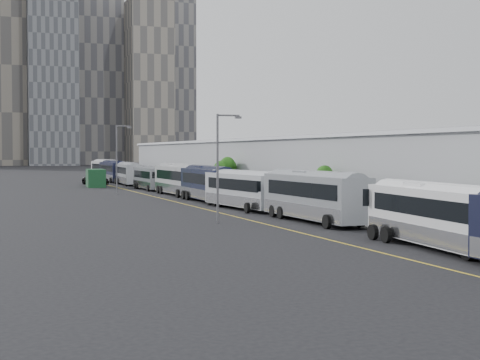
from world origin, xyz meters
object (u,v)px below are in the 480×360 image
bus_7 (150,180)px  bus_10 (106,171)px  suv (96,180)px  bus_3 (314,201)px  bus_9 (113,173)px  shipping_container (96,178)px  bus_6 (178,182)px  street_lamp_near (220,160)px  bus_8 (128,175)px  bus_5 (208,187)px  street_lamp_far (118,155)px  bus_4 (243,193)px  bus_2 (436,221)px

bus_7 → bus_10: size_ratio=0.86×
bus_7 → suv: bearing=103.4°
bus_3 → bus_9: 83.31m
bus_3 → shipping_container: size_ratio=2.01×
bus_6 → street_lamp_near: street_lamp_near is taller
bus_3 → bus_6: bearing=89.7°
bus_6 → bus_9: 44.58m
bus_6 → bus_8: 31.74m
bus_9 → bus_5: bearing=-90.5°
bus_8 → shipping_container: bus_8 is taller
bus_6 → bus_9: bus_6 is taller
bus_9 → bus_7: bearing=-90.8°
bus_6 → bus_7: 14.69m
bus_10 → shipping_container: size_ratio=2.02×
bus_6 → street_lamp_far: street_lamp_far is taller
suv → bus_10: bearing=56.7°
bus_9 → street_lamp_near: 81.80m
bus_4 → shipping_container: (-6.34, 50.77, -0.17)m
bus_4 → bus_10: (0.62, 82.26, 0.11)m
bus_2 → bus_6: bus_6 is taller
bus_8 → bus_9: (-0.28, 12.84, 0.06)m
bus_3 → bus_10: bearing=88.8°
bus_5 → bus_10: 70.90m
bus_2 → bus_10: (0.18, 113.25, 0.11)m
bus_8 → street_lamp_far: size_ratio=1.46×
bus_6 → bus_8: (-0.14, 31.74, -0.09)m
street_lamp_near → street_lamp_far: size_ratio=0.94×
bus_3 → bus_5: size_ratio=1.01×
suv → bus_9: bearing=45.0°
bus_2 → shipping_container: size_ratio=1.89×
bus_6 → bus_7: bus_6 is taller
bus_3 → bus_7: size_ratio=1.15×
bus_6 → shipping_container: bearing=103.5°
bus_9 → bus_10: bus_10 is taller
bus_4 → bus_10: bearing=84.2°
bus_4 → bus_6: bearing=84.3°
bus_2 → bus_5: bus_5 is taller
bus_9 → bus_8: bearing=-89.6°
bus_9 → street_lamp_far: 40.76m
bus_7 → suv: 20.53m
street_lamp_near → shipping_container: street_lamp_near is taller
bus_6 → bus_8: bus_6 is taller
street_lamp_far → suv: bearing=86.6°
bus_2 → bus_10: bus_10 is taller
bus_6 → street_lamp_near: (-6.60, -36.92, 3.23)m
bus_10 → suv: bus_10 is taller
bus_4 → shipping_container: size_ratio=1.89×
bus_7 → street_lamp_far: bearing=-122.5°
bus_4 → street_lamp_far: (-6.77, 28.94, 3.63)m
bus_4 → suv: bearing=89.5°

